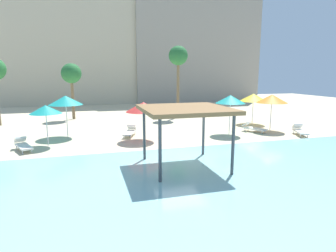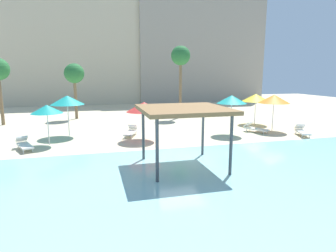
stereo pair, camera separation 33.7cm
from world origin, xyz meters
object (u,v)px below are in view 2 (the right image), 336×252
Objects in this scene: beach_umbrella_teal_0 at (47,109)px; lounge_chair_2 at (131,131)px; beach_umbrella_teal_1 at (232,99)px; beach_umbrella_red_3 at (144,107)px; shade_pavilion at (184,111)px; beach_umbrella_orange_4 at (274,99)px; lounge_chair_0 at (302,131)px; palm_tree_1 at (74,74)px; beach_umbrella_yellow_6 at (256,98)px; palm_tree_0 at (181,58)px; beach_umbrella_teal_2 at (67,100)px; lounge_chair_1 at (255,128)px; lounge_chair_3 at (24,144)px.

lounge_chair_2 is at bearing 14.37° from beach_umbrella_teal_0.
beach_umbrella_red_3 is at bearing -178.68° from beach_umbrella_teal_1.
shade_pavilion is 1.40× the size of beach_umbrella_orange_4.
palm_tree_1 reaches higher than lounge_chair_0.
beach_umbrella_orange_4 is 1.42× the size of lounge_chair_2.
beach_umbrella_teal_1 reaches higher than lounge_chair_0.
beach_umbrella_teal_1 is at bearing 100.40° from lounge_chair_2.
beach_umbrella_teal_0 is at bearing -178.55° from beach_umbrella_orange_4.
beach_umbrella_orange_4 reaches higher than lounge_chair_0.
palm_tree_0 reaches higher than beach_umbrella_yellow_6.
beach_umbrella_teal_0 is 1.27× the size of lounge_chair_0.
beach_umbrella_teal_0 is 0.88× the size of beach_umbrella_teal_1.
beach_umbrella_teal_2 is 1.46× the size of lounge_chair_2.
palm_tree_0 is (-5.26, 5.36, 3.62)m from beach_umbrella_yellow_6.
lounge_chair_1 is (-2.69, 1.89, 0.00)m from lounge_chair_0.
beach_umbrella_teal_2 is 12.58m from palm_tree_0.
beach_umbrella_teal_1 reaches higher than beach_umbrella_orange_4.
beach_umbrella_teal_0 is 5.81m from lounge_chair_2.
lounge_chair_1 is (-1.65, -0.19, -2.16)m from beach_umbrella_orange_4.
beach_umbrella_teal_1 is 0.53× the size of palm_tree_1.
beach_umbrella_teal_2 is (-5.80, 8.61, -0.10)m from shade_pavilion.
beach_umbrella_yellow_6 is (10.54, 3.56, 0.10)m from beach_umbrella_red_3.
lounge_chair_1 is at bearing -121.32° from beach_umbrella_yellow_6.
lounge_chair_2 is 1.00× the size of lounge_chair_3.
beach_umbrella_red_3 is 8.80m from lounge_chair_1.
palm_tree_1 is at bearing 137.08° from beach_umbrella_teal_1.
beach_umbrella_orange_4 is 1.05× the size of beach_umbrella_yellow_6.
beach_umbrella_teal_1 is at bearing -112.12° from lounge_chair_1.
beach_umbrella_red_3 reaches higher than beach_umbrella_teal_0.
shade_pavilion is 1.55× the size of beach_umbrella_red_3.
lounge_chair_1 is (-1.96, -3.22, -2.00)m from beach_umbrella_yellow_6.
beach_umbrella_red_3 reaches higher than lounge_chair_1.
lounge_chair_0 and lounge_chair_3 have the same top height.
lounge_chair_0 is 1.01× the size of lounge_chair_1.
lounge_chair_2 is (-7.17, 1.33, -2.24)m from beach_umbrella_teal_1.
beach_umbrella_teal_2 is at bearing -82.96° from lounge_chair_2.
beach_umbrella_orange_4 reaches higher than lounge_chair_2.
beach_umbrella_teal_1 is 3.10m from lounge_chair_1.
beach_umbrella_teal_1 is at bearing 0.16° from beach_umbrella_teal_0.
shade_pavilion is 8.42m from beach_umbrella_teal_1.
beach_umbrella_yellow_6 is 1.35× the size of lounge_chair_3.
lounge_chair_0 is 20.69m from palm_tree_1.
shade_pavilion reaches higher than beach_umbrella_orange_4.
beach_umbrella_teal_2 is 1.46× the size of lounge_chair_0.
lounge_chair_2 is at bearing -169.49° from beach_umbrella_yellow_6.
beach_umbrella_yellow_6 reaches higher than lounge_chair_3.
lounge_chair_3 is at bearing -142.58° from palm_tree_0.
beach_umbrella_teal_2 reaches higher than lounge_chair_1.
beach_umbrella_teal_2 is 5.62m from beach_umbrella_red_3.
beach_umbrella_teal_2 is (1.01, 2.42, 0.32)m from beach_umbrella_teal_0.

